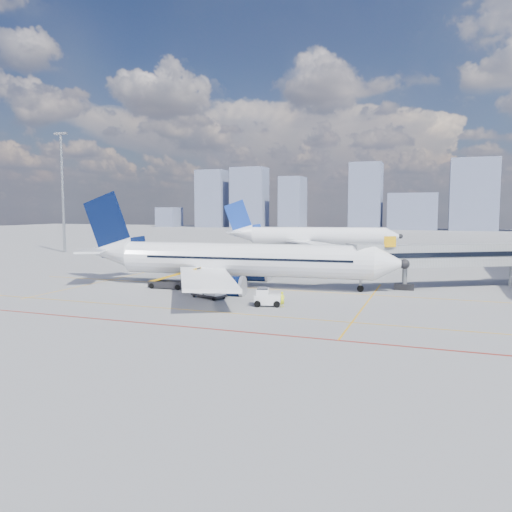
{
  "coord_description": "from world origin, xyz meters",
  "views": [
    {
      "loc": [
        20.33,
        -46.57,
        9.28
      ],
      "look_at": [
        1.15,
        6.26,
        4.0
      ],
      "focal_mm": 35.0,
      "sensor_mm": 36.0,
      "label": 1
    }
  ],
  "objects_px": {
    "second_aircraft": "(310,236)",
    "cargo_dolly": "(209,287)",
    "main_aircraft": "(231,260)",
    "baggage_tug": "(266,297)",
    "ramp_worker": "(282,299)",
    "belt_loader": "(169,283)"
  },
  "relations": [
    {
      "from": "main_aircraft",
      "to": "second_aircraft",
      "type": "relative_size",
      "value": 1.02
    },
    {
      "from": "ramp_worker",
      "to": "second_aircraft",
      "type": "bearing_deg",
      "value": 37.54
    },
    {
      "from": "main_aircraft",
      "to": "cargo_dolly",
      "type": "distance_m",
      "value": 8.29
    },
    {
      "from": "baggage_tug",
      "to": "cargo_dolly",
      "type": "bearing_deg",
      "value": 149.14
    },
    {
      "from": "main_aircraft",
      "to": "cargo_dolly",
      "type": "bearing_deg",
      "value": -89.27
    },
    {
      "from": "belt_loader",
      "to": "ramp_worker",
      "type": "relative_size",
      "value": 4.31
    },
    {
      "from": "second_aircraft",
      "to": "baggage_tug",
      "type": "height_order",
      "value": "second_aircraft"
    },
    {
      "from": "main_aircraft",
      "to": "baggage_tug",
      "type": "height_order",
      "value": "main_aircraft"
    },
    {
      "from": "second_aircraft",
      "to": "cargo_dolly",
      "type": "distance_m",
      "value": 63.57
    },
    {
      "from": "main_aircraft",
      "to": "ramp_worker",
      "type": "xyz_separation_m",
      "value": [
        9.48,
        -10.03,
        -2.47
      ]
    },
    {
      "from": "main_aircraft",
      "to": "cargo_dolly",
      "type": "xyz_separation_m",
      "value": [
        0.8,
        -7.99,
        -2.08
      ]
    },
    {
      "from": "second_aircraft",
      "to": "belt_loader",
      "type": "relative_size",
      "value": 6.15
    },
    {
      "from": "baggage_tug",
      "to": "cargo_dolly",
      "type": "height_order",
      "value": "cargo_dolly"
    },
    {
      "from": "baggage_tug",
      "to": "belt_loader",
      "type": "distance_m",
      "value": 15.52
    },
    {
      "from": "second_aircraft",
      "to": "baggage_tug",
      "type": "xyz_separation_m",
      "value": [
        11.66,
        -65.42,
        -2.38
      ]
    },
    {
      "from": "second_aircraft",
      "to": "baggage_tug",
      "type": "relative_size",
      "value": 14.19
    },
    {
      "from": "second_aircraft",
      "to": "belt_loader",
      "type": "distance_m",
      "value": 59.26
    },
    {
      "from": "cargo_dolly",
      "to": "ramp_worker",
      "type": "height_order",
      "value": "cargo_dolly"
    },
    {
      "from": "second_aircraft",
      "to": "ramp_worker",
      "type": "height_order",
      "value": "second_aircraft"
    },
    {
      "from": "main_aircraft",
      "to": "baggage_tug",
      "type": "distance_m",
      "value": 12.96
    },
    {
      "from": "cargo_dolly",
      "to": "belt_loader",
      "type": "height_order",
      "value": "belt_loader"
    },
    {
      "from": "main_aircraft",
      "to": "baggage_tug",
      "type": "relative_size",
      "value": 14.42
    }
  ]
}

